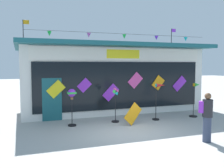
# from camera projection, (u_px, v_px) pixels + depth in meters

# --- Properties ---
(ground_plane) EXTENTS (80.00, 80.00, 0.00)m
(ground_plane) POSITION_uv_depth(u_px,v_px,m) (130.00, 132.00, 9.80)
(ground_plane) COLOR #ADAAA5
(kite_shop_building) EXTENTS (10.35, 6.62, 5.06)m
(kite_shop_building) POSITION_uv_depth(u_px,v_px,m) (105.00, 77.00, 15.57)
(kite_shop_building) COLOR silver
(kite_shop_building) RESTS_ON ground_plane
(wind_spinner_far_left) EXTENTS (0.35, 0.35, 1.60)m
(wind_spinner_far_left) POSITION_uv_depth(u_px,v_px,m) (72.00, 97.00, 10.75)
(wind_spinner_far_left) COLOR black
(wind_spinner_far_left) RESTS_ON ground_plane
(wind_spinner_left) EXTENTS (0.35, 0.35, 1.60)m
(wind_spinner_left) POSITION_uv_depth(u_px,v_px,m) (116.00, 102.00, 11.46)
(wind_spinner_left) COLOR black
(wind_spinner_left) RESTS_ON ground_plane
(wind_spinner_center_left) EXTENTS (0.66, 0.33, 1.74)m
(wind_spinner_center_left) POSITION_uv_depth(u_px,v_px,m) (159.00, 95.00, 11.99)
(wind_spinner_center_left) COLOR black
(wind_spinner_center_left) RESTS_ON ground_plane
(wind_spinner_center_right) EXTENTS (0.61, 0.40, 1.72)m
(wind_spinner_center_right) POSITION_uv_depth(u_px,v_px,m) (195.00, 97.00, 12.69)
(wind_spinner_center_right) COLOR black
(wind_spinner_center_right) RESTS_ON ground_plane
(person_mid_plaza) EXTENTS (0.46, 0.46, 1.68)m
(person_mid_plaza) POSITION_uv_depth(u_px,v_px,m) (207.00, 116.00, 8.55)
(person_mid_plaza) COLOR #333D56
(person_mid_plaza) RESTS_ON ground_plane
(display_kite_on_ground) EXTENTS (0.97, 0.30, 0.97)m
(display_kite_on_ground) POSITION_uv_depth(u_px,v_px,m) (133.00, 114.00, 11.02)
(display_kite_on_ground) COLOR orange
(display_kite_on_ground) RESTS_ON ground_plane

